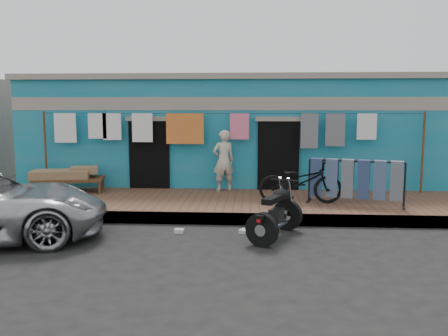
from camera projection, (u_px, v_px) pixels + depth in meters
The scene contains 13 objects.
ground at pixel (217, 246), 8.49m from camera, with size 80.00×80.00×0.00m, color black.
sidewalk at pixel (227, 205), 11.44m from camera, with size 28.00×3.00×0.25m, color brown.
curb at pixel (223, 219), 10.01m from camera, with size 28.00×0.10×0.25m, color gray.
building at pixel (234, 131), 15.18m from camera, with size 12.20×5.20×3.36m.
clothesline at pixel (205, 132), 12.50m from camera, with size 10.06×0.06×2.10m.
seated_person at pixel (224, 161), 12.51m from camera, with size 0.58×0.39×1.62m, color beige.
bicycle at pixel (300, 177), 10.97m from camera, with size 0.67×1.90×1.23m, color black.
motorcycle at pixel (276, 211), 8.95m from camera, with size 1.20×1.73×1.06m, color black, non-canonical shape.
charpoy at pixel (69, 180), 12.40m from camera, with size 1.99×1.20×0.63m, color brown, non-canonical shape.
jeans_rack at pixel (355, 181), 10.81m from camera, with size 2.26×1.03×1.07m, color black, non-canonical shape.
litter_a at pixel (179, 231), 9.36m from camera, with size 0.18×0.14×0.08m, color silver.
litter_b at pixel (259, 227), 9.62m from camera, with size 0.17×0.13×0.09m, color silver.
litter_c at pixel (244, 231), 9.34m from camera, with size 0.19×0.15×0.08m, color silver.
Camera 1 is at (0.65, -8.21, 2.50)m, focal length 38.00 mm.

